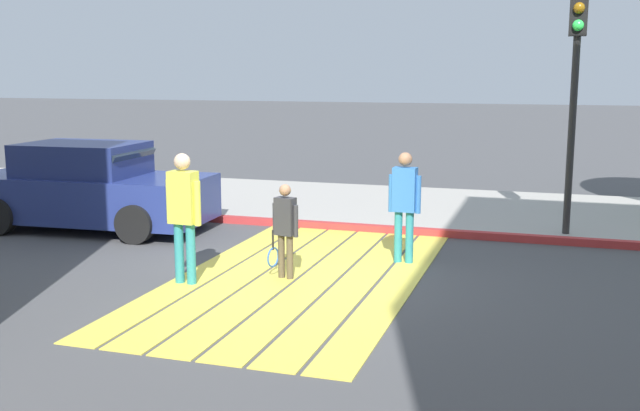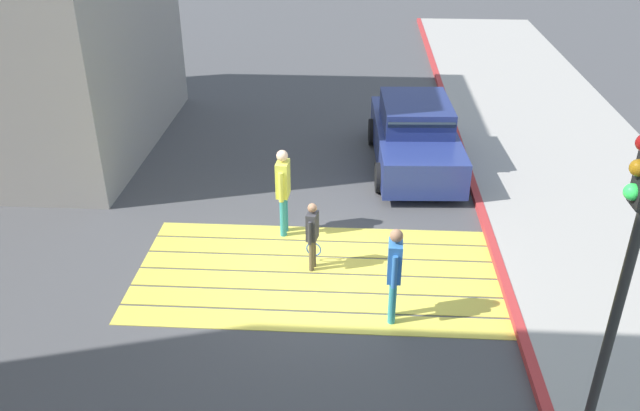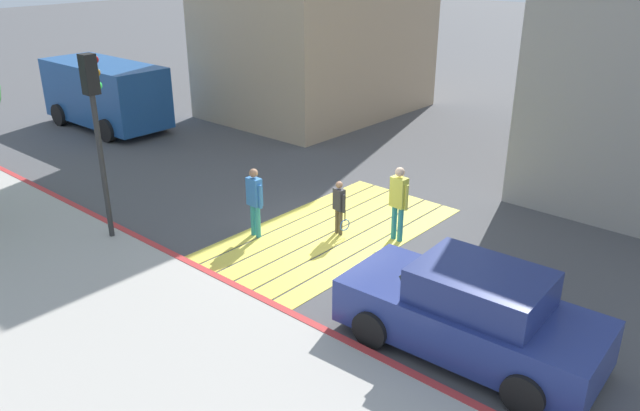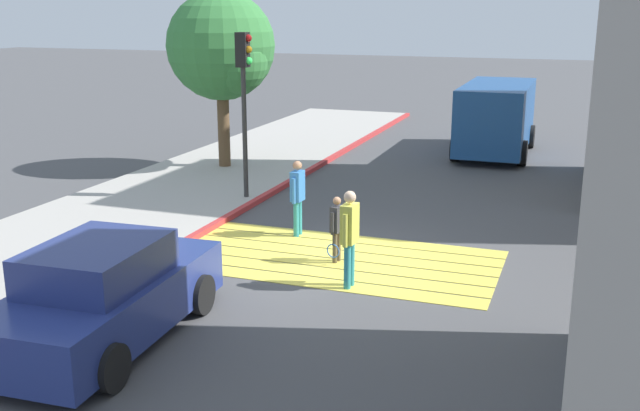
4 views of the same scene
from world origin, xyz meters
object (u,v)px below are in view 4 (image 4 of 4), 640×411
object	(u,v)px
pedestrian_adult_trailing	(298,193)
pedestrian_child_with_racket	(337,226)
pedestrian_adult_lead	(350,232)
traffic_light_corner	(244,82)
van_down_street	(496,116)
car_parked_near_curb	(105,295)
street_tree	(223,49)

from	to	relation	value
pedestrian_adult_trailing	pedestrian_child_with_racket	world-z (taller)	pedestrian_adult_trailing
pedestrian_adult_lead	pedestrian_child_with_racket	size ratio (longest dim) A/B	1.34
traffic_light_corner	pedestrian_adult_trailing	size ratio (longest dim) A/B	2.54
van_down_street	pedestrian_adult_trailing	distance (m)	11.25
car_parked_near_curb	pedestrian_adult_trailing	world-z (taller)	pedestrian_adult_trailing
car_parked_near_curb	street_tree	world-z (taller)	street_tree
pedestrian_adult_trailing	street_tree	bearing A→B (deg)	128.97
street_tree	pedestrian_adult_lead	xyz separation A→B (m)	(6.48, -8.13, -2.60)
car_parked_near_curb	pedestrian_adult_trailing	bearing A→B (deg)	82.95
traffic_light_corner	street_tree	size ratio (longest dim) A/B	0.80
car_parked_near_curb	pedestrian_adult_lead	size ratio (longest dim) A/B	2.47
van_down_street	pedestrian_child_with_racket	xyz separation A→B (m)	(-1.50, -12.27, -0.53)
car_parked_near_curb	pedestrian_adult_trailing	size ratio (longest dim) A/B	2.63
street_tree	traffic_light_corner	bearing A→B (deg)	-55.93
car_parked_near_curb	pedestrian_adult_lead	bearing A→B (deg)	50.75
pedestrian_child_with_racket	van_down_street	bearing A→B (deg)	83.03
van_down_street	pedestrian_adult_trailing	xyz separation A→B (m)	(-2.86, -10.88, -0.31)
pedestrian_adult_trailing	car_parked_near_curb	bearing A→B (deg)	-97.05
pedestrian_adult_lead	pedestrian_child_with_racket	bearing A→B (deg)	118.10
street_tree	pedestrian_child_with_racket	world-z (taller)	street_tree
car_parked_near_curb	street_tree	bearing A→B (deg)	108.12
van_down_street	traffic_light_corner	distance (m)	10.14
car_parked_near_curb	van_down_street	xyz separation A→B (m)	(3.59, 16.80, 0.54)
street_tree	pedestrian_adult_trailing	xyz separation A→B (m)	(4.49, -5.54, -2.66)
street_tree	pedestrian_child_with_racket	bearing A→B (deg)	-49.89
street_tree	pedestrian_child_with_racket	distance (m)	9.51
traffic_light_corner	pedestrian_adult_trailing	world-z (taller)	traffic_light_corner
van_down_street	pedestrian_child_with_racket	bearing A→B (deg)	-96.97
car_parked_near_curb	pedestrian_child_with_racket	xyz separation A→B (m)	(2.09, 4.53, 0.01)
traffic_light_corner	pedestrian_adult_lead	distance (m)	6.84
street_tree	pedestrian_child_with_racket	size ratio (longest dim) A/B	4.02
car_parked_near_curb	pedestrian_child_with_racket	size ratio (longest dim) A/B	3.31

